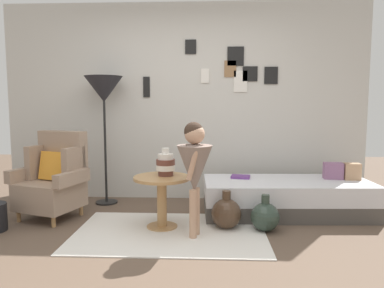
% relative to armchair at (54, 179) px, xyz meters
% --- Properties ---
extents(ground_plane, '(12.00, 12.00, 0.00)m').
position_rel_armchair_xyz_m(ground_plane, '(1.42, -1.01, -0.44)').
color(ground_plane, brown).
extents(gallery_wall, '(4.80, 0.12, 2.60)m').
position_rel_armchair_xyz_m(gallery_wall, '(1.42, 0.94, 0.86)').
color(gallery_wall, beige).
rests_on(gallery_wall, ground).
extents(rug, '(1.89, 1.23, 0.01)m').
position_rel_armchair_xyz_m(rug, '(1.37, -0.47, -0.43)').
color(rug, silver).
rests_on(rug, ground).
extents(armchair, '(0.87, 0.76, 0.97)m').
position_rel_armchair_xyz_m(armchair, '(0.00, 0.00, 0.00)').
color(armchair, tan).
rests_on(armchair, ground).
extents(daybed, '(1.93, 0.89, 0.40)m').
position_rel_armchair_xyz_m(daybed, '(2.66, 0.22, -0.24)').
color(daybed, '#4C4742').
rests_on(daybed, ground).
extents(pillow_head, '(0.18, 0.13, 0.19)m').
position_rel_armchair_xyz_m(pillow_head, '(3.42, 0.30, 0.06)').
color(pillow_head, tan).
rests_on(pillow_head, daybed).
extents(pillow_mid, '(0.22, 0.14, 0.19)m').
position_rel_armchair_xyz_m(pillow_mid, '(3.22, 0.34, 0.06)').
color(pillow_mid, gray).
rests_on(pillow_mid, daybed).
extents(side_table, '(0.58, 0.58, 0.54)m').
position_rel_armchair_xyz_m(side_table, '(1.27, -0.32, -0.05)').
color(side_table, tan).
rests_on(side_table, ground).
extents(vase_striped, '(0.19, 0.19, 0.29)m').
position_rel_armchair_xyz_m(vase_striped, '(1.30, -0.27, 0.22)').
color(vase_striped, brown).
rests_on(vase_striped, side_table).
extents(floor_lamp, '(0.48, 0.48, 1.63)m').
position_rel_armchair_xyz_m(floor_lamp, '(0.42, 0.59, 0.99)').
color(floor_lamp, black).
rests_on(floor_lamp, ground).
extents(person_child, '(0.34, 0.34, 1.11)m').
position_rel_armchair_xyz_m(person_child, '(1.62, -0.56, 0.27)').
color(person_child, tan).
rests_on(person_child, ground).
extents(book_on_daybed, '(0.25, 0.20, 0.03)m').
position_rel_armchair_xyz_m(book_on_daybed, '(2.13, 0.33, -0.02)').
color(book_on_daybed, '#673885').
rests_on(book_on_daybed, daybed).
extents(demijohn_near, '(0.31, 0.31, 0.40)m').
position_rel_armchair_xyz_m(demijohn_near, '(1.93, -0.31, -0.28)').
color(demijohn_near, '#473323').
rests_on(demijohn_near, ground).
extents(demijohn_far, '(0.29, 0.29, 0.38)m').
position_rel_armchair_xyz_m(demijohn_far, '(2.32, -0.37, -0.29)').
color(demijohn_far, '#2D3D33').
rests_on(demijohn_far, ground).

